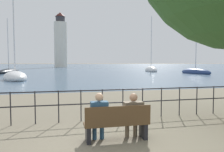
{
  "coord_description": "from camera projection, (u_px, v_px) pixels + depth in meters",
  "views": [
    {
      "loc": [
        -1.32,
        -5.23,
        1.95
      ],
      "look_at": [
        0.0,
        0.5,
        1.58
      ],
      "focal_mm": 35.0,
      "sensor_mm": 36.0,
      "label": 1
    }
  ],
  "objects": [
    {
      "name": "harbor_water",
      "position": [
        64.0,
        65.0,
        160.18
      ],
      "size": [
        600.0,
        300.0,
        0.01
      ],
      "color": "#47607A",
      "rests_on": "ground_plane"
    },
    {
      "name": "promenade_railing",
      "position": [
        102.0,
        100.0,
        7.35
      ],
      "size": [
        11.54,
        0.04,
        1.05
      ],
      "color": "black",
      "rests_on": "ground_plane"
    },
    {
      "name": "sailboat_2",
      "position": [
        15.0,
        77.0,
        24.48
      ],
      "size": [
        3.99,
        6.47,
        10.62
      ],
      "rotation": [
        0.0,
        0.0,
        0.28
      ],
      "color": "white",
      "rests_on": "ground_plane"
    },
    {
      "name": "seated_person_left",
      "position": [
        99.0,
        115.0,
        5.37
      ],
      "size": [
        0.42,
        0.35,
        1.21
      ],
      "color": "navy",
      "rests_on": "ground_plane"
    },
    {
      "name": "sailboat_4",
      "position": [
        195.0,
        72.0,
        37.81
      ],
      "size": [
        2.88,
        6.82,
        9.4
      ],
      "rotation": [
        0.0,
        0.0,
        0.18
      ],
      "color": "navy",
      "rests_on": "ground_plane"
    },
    {
      "name": "sailboat_0",
      "position": [
        9.0,
        72.0,
        39.69
      ],
      "size": [
        3.34,
        8.04,
        10.19
      ],
      "rotation": [
        0.0,
        0.0,
        -0.19
      ],
      "color": "black",
      "rests_on": "ground_plane"
    },
    {
      "name": "harbor_lighthouse",
      "position": [
        61.0,
        42.0,
        91.43
      ],
      "size": [
        5.3,
        5.3,
        22.86
      ],
      "color": "silver",
      "rests_on": "ground_plane"
    },
    {
      "name": "sailboat_1",
      "position": [
        151.0,
        70.0,
        45.98
      ],
      "size": [
        2.82,
        5.71,
        12.09
      ],
      "rotation": [
        0.0,
        0.0,
        -0.12
      ],
      "color": "white",
      "rests_on": "ground_plane"
    },
    {
      "name": "ground_plane",
      "position": [
        116.0,
        140.0,
        5.5
      ],
      "size": [
        1000.0,
        1000.0,
        0.0
      ],
      "primitive_type": "plane",
      "color": "#7A705B"
    },
    {
      "name": "seated_person_right",
      "position": [
        133.0,
        113.0,
        5.57
      ],
      "size": [
        0.49,
        0.35,
        1.17
      ],
      "color": "brown",
      "rests_on": "ground_plane"
    },
    {
      "name": "park_bench",
      "position": [
        117.0,
        124.0,
        5.41
      ],
      "size": [
        1.63,
        0.45,
        0.9
      ],
      "color": "brown",
      "rests_on": "ground_plane"
    }
  ]
}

